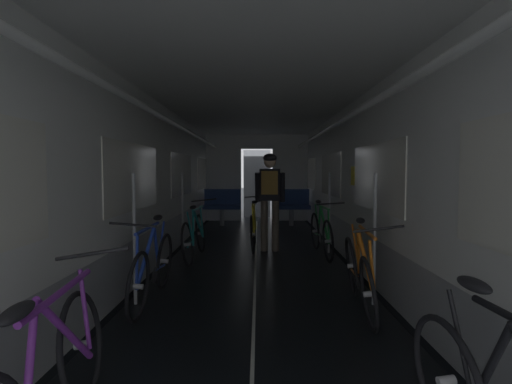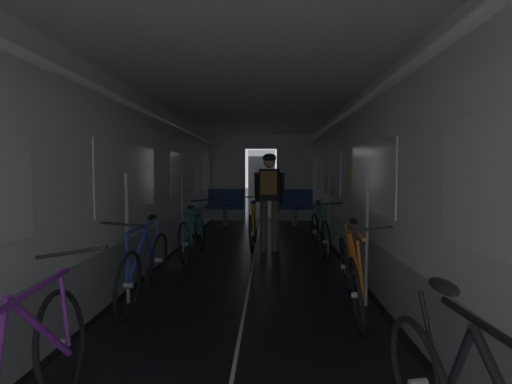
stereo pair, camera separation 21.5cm
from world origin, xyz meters
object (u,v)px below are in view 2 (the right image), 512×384
at_px(bicycle_teal, 193,235).
at_px(bicycle_blue, 145,267).
at_px(bicycle_purple, 18,379).
at_px(bicycle_orange, 351,274).
at_px(bicycle_green, 320,233).
at_px(bench_seat_far_right, 294,204).
at_px(bench_seat_far_left, 226,204).
at_px(person_cyclist_aisle, 269,191).
at_px(bicycle_yellow_in_aisle, 253,227).

height_order(bicycle_teal, bicycle_blue, bicycle_teal).
height_order(bicycle_purple, bicycle_orange, same).
bearing_deg(bicycle_green, bench_seat_far_right, 93.21).
distance_m(bicycle_green, bicycle_orange, 2.54).
xyz_separation_m(bench_seat_far_right, bicycle_orange, (0.18, -6.13, -0.19)).
relative_size(bicycle_purple, bicycle_green, 1.00).
distance_m(bench_seat_far_right, bicycle_blue, 6.26).
relative_size(bench_seat_far_left, bicycle_orange, 0.58).
relative_size(bench_seat_far_right, bicycle_orange, 0.58).
xyz_separation_m(bicycle_teal, person_cyclist_aisle, (1.23, 0.62, 0.69)).
bearing_deg(bicycle_yellow_in_aisle, bench_seat_far_left, 105.98).
distance_m(bicycle_teal, bicycle_orange, 3.06).
xyz_separation_m(bench_seat_far_right, bicycle_blue, (-1.99, -5.93, -0.18)).
relative_size(bicycle_teal, bicycle_green, 1.00).
relative_size(bicycle_orange, person_cyclist_aisle, 0.98).
bearing_deg(bicycle_blue, bicycle_yellow_in_aisle, 70.52).
distance_m(bicycle_purple, bicycle_orange, 2.91).
bearing_deg(bench_seat_far_right, bicycle_teal, -115.97).
bearing_deg(bicycle_orange, bicycle_green, 89.47).
height_order(bench_seat_far_left, bicycle_green, bench_seat_far_left).
relative_size(bicycle_orange, bicycle_blue, 1.00).
height_order(bench_seat_far_left, bicycle_orange, same).
xyz_separation_m(bench_seat_far_right, bicycle_yellow_in_aisle, (-0.95, -2.98, -0.18)).
relative_size(bench_seat_far_left, person_cyclist_aisle, 0.57).
relative_size(bench_seat_far_left, bicycle_purple, 0.58).
distance_m(bicycle_orange, bicycle_blue, 2.18).
distance_m(bench_seat_far_left, person_cyclist_aisle, 3.48).
bearing_deg(person_cyclist_aisle, bicycle_yellow_in_aisle, 138.20).
bearing_deg(bicycle_purple, bicycle_teal, 89.71).
xyz_separation_m(bench_seat_far_left, person_cyclist_aisle, (1.15, -3.24, 0.50)).
bearing_deg(bench_seat_far_left, person_cyclist_aisle, -70.49).
relative_size(bench_seat_far_right, person_cyclist_aisle, 0.57).
height_order(bicycle_purple, bicycle_blue, bicycle_purple).
distance_m(bicycle_blue, bicycle_yellow_in_aisle, 3.13).
relative_size(bench_seat_far_right, bicycle_teal, 0.58).
bearing_deg(bicycle_green, bicycle_yellow_in_aisle, 151.83).
bearing_deg(bench_seat_far_left, bicycle_blue, -91.84).
distance_m(bicycle_green, bicycle_blue, 3.20).
bearing_deg(bicycle_blue, bench_seat_far_right, 71.44).
height_order(bicycle_teal, person_cyclist_aisle, person_cyclist_aisle).
height_order(person_cyclist_aisle, bicycle_yellow_in_aisle, person_cyclist_aisle).
xyz_separation_m(bicycle_purple, bicycle_blue, (-0.09, 2.24, 0.00)).
xyz_separation_m(bench_seat_far_right, bicycle_green, (0.20, -3.59, -0.18)).
bearing_deg(bench_seat_far_left, bicycle_teal, -91.20).
height_order(bench_seat_far_left, bicycle_teal, bench_seat_far_left).
relative_size(bicycle_green, person_cyclist_aisle, 0.98).
bearing_deg(person_cyclist_aisle, bicycle_orange, -73.99).
relative_size(bicycle_green, bicycle_orange, 1.00).
bearing_deg(bicycle_teal, bench_seat_far_left, 88.80).
distance_m(person_cyclist_aisle, bicycle_yellow_in_aisle, 0.79).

